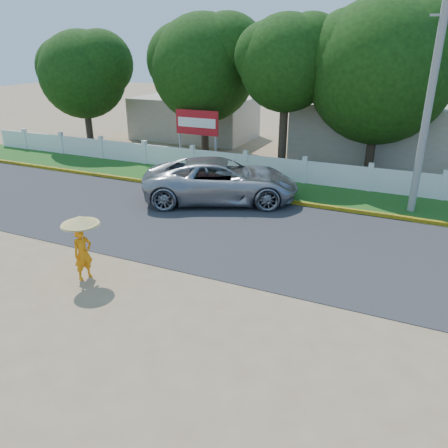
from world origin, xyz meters
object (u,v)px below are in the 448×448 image
monk_with_parasol (82,238)px  vehicle (221,180)px  utility_pole (428,110)px  billboard (197,126)px

monk_with_parasol → vehicle: bearing=85.1°
utility_pole → monk_with_parasol: (-8.07, -9.63, -2.71)m
billboard → vehicle: bearing=-53.3°
utility_pole → billboard: 11.72m
monk_with_parasol → billboard: (-3.09, 12.70, 0.91)m
vehicle → monk_with_parasol: size_ratio=3.38×
utility_pole → billboard: (-11.16, 3.06, -1.80)m
utility_pole → billboard: utility_pole is taller
vehicle → utility_pole: bearing=-99.4°
utility_pole → billboard: bearing=164.7°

